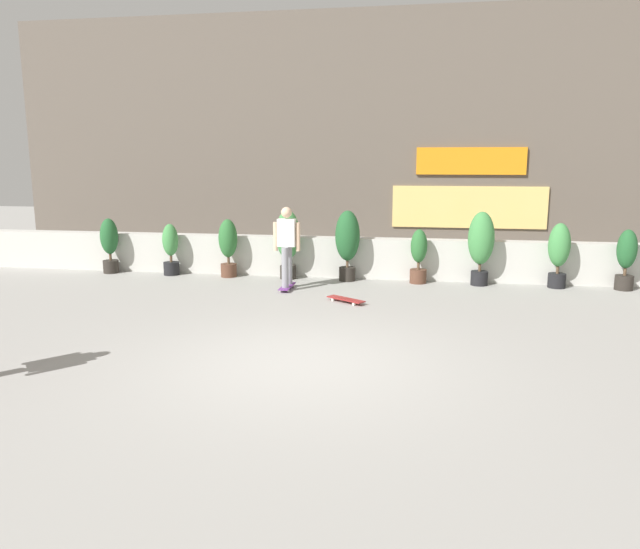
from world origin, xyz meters
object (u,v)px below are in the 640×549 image
potted_plant_1 (171,248)px  potted_plant_3 (288,239)px  potted_plant_2 (228,245)px  skateboard_near_camera (346,299)px  potted_plant_4 (347,240)px  potted_plant_8 (626,257)px  potted_plant_5 (419,255)px  skater_by_wall_right (287,244)px  potted_plant_0 (110,243)px  potted_plant_7 (559,251)px  potted_plant_6 (481,242)px

potted_plant_1 → potted_plant_3: (2.77, 0.00, 0.28)m
potted_plant_2 → skateboard_near_camera: size_ratio=1.70×
potted_plant_1 → potted_plant_4: potted_plant_4 is taller
potted_plant_8 → potted_plant_4: bearing=180.0°
potted_plant_5 → skater_by_wall_right: size_ratio=0.69×
potted_plant_2 → skater_by_wall_right: (1.62, -1.12, 0.21)m
potted_plant_0 → potted_plant_2: bearing=-0.0°
potted_plant_3 → skater_by_wall_right: bearing=-78.3°
potted_plant_4 → potted_plant_8: potted_plant_4 is taller
potted_plant_5 → potted_plant_2: bearing=180.0°
potted_plant_2 → potted_plant_3: size_ratio=0.85×
potted_plant_4 → potted_plant_8: size_ratio=1.24×
potted_plant_0 → potted_plant_7: bearing=-0.0°
potted_plant_3 → skateboard_near_camera: 2.74m
potted_plant_3 → potted_plant_8: 7.06m
potted_plant_5 → potted_plant_7: (2.86, 0.00, 0.15)m
potted_plant_1 → potted_plant_7: 8.52m
potted_plant_3 → potted_plant_4: (1.34, 0.00, 0.01)m
potted_plant_3 → potted_plant_8: bearing=0.0°
skater_by_wall_right → potted_plant_3: bearing=101.7°
potted_plant_6 → potted_plant_5: bearing=180.0°
potted_plant_6 → potted_plant_8: bearing=0.0°
potted_plant_7 → potted_plant_8: bearing=0.0°
potted_plant_3 → potted_plant_5: potted_plant_3 is taller
potted_plant_1 → potted_plant_3: 2.79m
potted_plant_0 → potted_plant_4: 5.63m
potted_plant_0 → skater_by_wall_right: 4.66m
potted_plant_3 → potted_plant_6: bearing=-0.0°
potted_plant_0 → potted_plant_6: bearing=-0.0°
potted_plant_0 → potted_plant_7: size_ratio=0.95×
potted_plant_5 → potted_plant_8: potted_plant_8 is taller
potted_plant_5 → skateboard_near_camera: (-1.31, -2.08, -0.55)m
potted_plant_8 → skateboard_near_camera: (-5.48, -2.08, -0.62)m
potted_plant_0 → potted_plant_3: size_ratio=0.84×
potted_plant_3 → potted_plant_6: size_ratio=0.98×
potted_plant_4 → potted_plant_6: (2.83, -0.00, 0.01)m
potted_plant_0 → potted_plant_5: potted_plant_0 is taller
potted_plant_4 → potted_plant_2: bearing=180.0°
potted_plant_5 → potted_plant_8: (4.17, 0.00, 0.07)m
potted_plant_7 → skateboard_near_camera: bearing=-153.5°
potted_plant_0 → potted_plant_1: potted_plant_0 is taller
potted_plant_2 → potted_plant_8: 8.44m
potted_plant_0 → potted_plant_6: size_ratio=0.82×
potted_plant_2 → potted_plant_3: (1.39, 0.00, 0.16)m
potted_plant_5 → potted_plant_4: bearing=180.0°
potted_plant_4 → skateboard_near_camera: (0.24, -2.08, -0.84)m
potted_plant_2 → potted_plant_8: (8.44, 0.00, -0.06)m
skater_by_wall_right → potted_plant_4: bearing=45.3°
potted_plant_0 → skater_by_wall_right: (4.52, -1.12, 0.23)m
potted_plant_8 → potted_plant_3: bearing=180.0°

